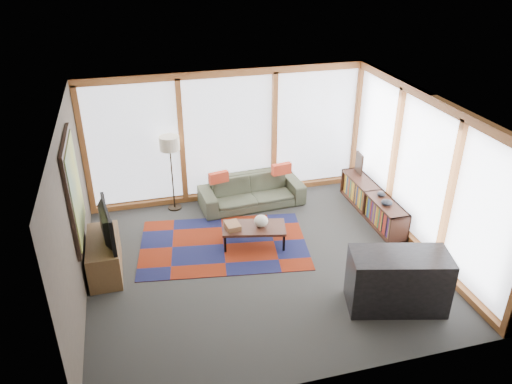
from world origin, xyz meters
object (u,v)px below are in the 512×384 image
object	(u,v)px
sofa	(252,191)
floor_lamp	(172,173)
bar_counter	(398,281)
coffee_table	(254,236)
tv_console	(105,256)
television	(101,225)
bookshelf	(372,203)

from	to	relation	value
sofa	floor_lamp	world-z (taller)	floor_lamp
sofa	bar_counter	world-z (taller)	bar_counter
sofa	bar_counter	bearing A→B (deg)	-74.26
coffee_table	tv_console	size ratio (longest dim) A/B	0.92
coffee_table	television	world-z (taller)	television
floor_lamp	bookshelf	world-z (taller)	floor_lamp
television	bar_counter	size ratio (longest dim) A/B	0.75
coffee_table	bookshelf	size ratio (longest dim) A/B	0.51
coffee_table	bar_counter	bearing A→B (deg)	-52.97
coffee_table	tv_console	distance (m)	2.47
sofa	bookshelf	world-z (taller)	sofa
coffee_table	tv_console	xyz separation A→B (m)	(-2.47, -0.13, 0.11)
coffee_table	bar_counter	xyz separation A→B (m)	(1.55, -2.06, 0.25)
bookshelf	tv_console	bearing A→B (deg)	-173.62
bar_counter	coffee_table	bearing A→B (deg)	141.36
bookshelf	coffee_table	bearing A→B (deg)	-170.33
sofa	bookshelf	size ratio (longest dim) A/B	0.97
sofa	bookshelf	bearing A→B (deg)	-28.94
coffee_table	floor_lamp	bearing A→B (deg)	125.53
coffee_table	bar_counter	size ratio (longest dim) A/B	0.78
tv_console	television	bearing A→B (deg)	-46.94
bar_counter	bookshelf	bearing A→B (deg)	84.97
floor_lamp	bar_counter	xyz separation A→B (m)	(2.73, -3.70, -0.32)
tv_console	bar_counter	distance (m)	4.46
bookshelf	tv_console	xyz separation A→B (m)	(-4.89, -0.55, 0.03)
bookshelf	sofa	bearing A→B (deg)	155.00
coffee_table	bookshelf	xyz separation A→B (m)	(2.42, 0.41, 0.08)
sofa	floor_lamp	bearing A→B (deg)	166.56
coffee_table	tv_console	bearing A→B (deg)	-176.90
bookshelf	floor_lamp	bearing A→B (deg)	161.11
sofa	tv_console	size ratio (longest dim) A/B	1.74
sofa	tv_console	world-z (taller)	sofa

